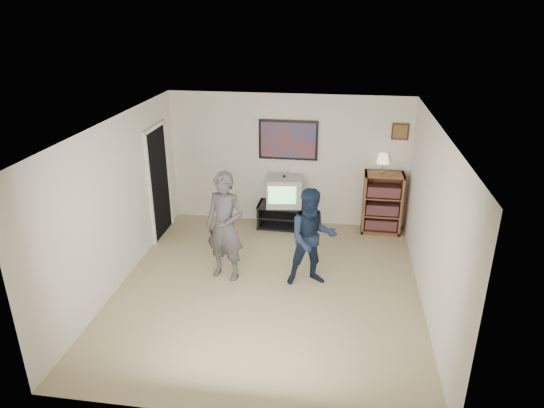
% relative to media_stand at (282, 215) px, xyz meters
% --- Properties ---
extents(room_shell, '(4.51, 5.00, 2.51)m').
position_rel_media_stand_xyz_m(room_shell, '(0.07, -1.88, 1.02)').
color(room_shell, '#93865D').
rests_on(room_shell, ground).
extents(media_stand, '(0.93, 0.53, 0.46)m').
position_rel_media_stand_xyz_m(media_stand, '(0.00, 0.00, 0.00)').
color(media_stand, black).
rests_on(media_stand, room_shell).
extents(crt_television, '(0.71, 0.62, 0.55)m').
position_rel_media_stand_xyz_m(crt_television, '(0.03, 0.00, 0.50)').
color(crt_television, '#ACADA8').
rests_on(crt_television, media_stand).
extents(bookshelf, '(0.70, 0.40, 1.16)m').
position_rel_media_stand_xyz_m(bookshelf, '(1.85, 0.05, 0.35)').
color(bookshelf, brown).
rests_on(bookshelf, room_shell).
extents(table_lamp, '(0.23, 0.23, 0.36)m').
position_rel_media_stand_xyz_m(table_lamp, '(1.80, 0.07, 1.11)').
color(table_lamp, '#F8F3BC').
rests_on(table_lamp, bookshelf).
extents(person_tall, '(0.71, 0.56, 1.72)m').
position_rel_media_stand_xyz_m(person_tall, '(-0.63, -1.96, 0.63)').
color(person_tall, '#3C3C3F').
rests_on(person_tall, room_shell).
extents(person_short, '(0.87, 0.76, 1.53)m').
position_rel_media_stand_xyz_m(person_short, '(0.69, -1.96, 0.54)').
color(person_short, '#121E33').
rests_on(person_short, room_shell).
extents(controller_left, '(0.06, 0.13, 0.04)m').
position_rel_media_stand_xyz_m(controller_left, '(-0.58, -1.79, 0.96)').
color(controller_left, white).
rests_on(controller_left, person_tall).
extents(controller_right, '(0.08, 0.13, 0.04)m').
position_rel_media_stand_xyz_m(controller_right, '(0.73, -1.68, 0.88)').
color(controller_right, white).
rests_on(controller_right, person_short).
extents(poster, '(1.10, 0.03, 0.75)m').
position_rel_media_stand_xyz_m(poster, '(0.07, 0.25, 1.42)').
color(poster, black).
rests_on(poster, room_shell).
extents(air_vent, '(0.28, 0.02, 0.14)m').
position_rel_media_stand_xyz_m(air_vent, '(-0.48, 0.25, 1.72)').
color(air_vent, white).
rests_on(air_vent, room_shell).
extents(small_picture, '(0.30, 0.03, 0.30)m').
position_rel_media_stand_xyz_m(small_picture, '(2.07, 0.25, 1.65)').
color(small_picture, black).
rests_on(small_picture, room_shell).
extents(doorway, '(0.03, 0.85, 2.00)m').
position_rel_media_stand_xyz_m(doorway, '(-2.17, -0.63, 0.77)').
color(doorway, black).
rests_on(doorway, room_shell).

